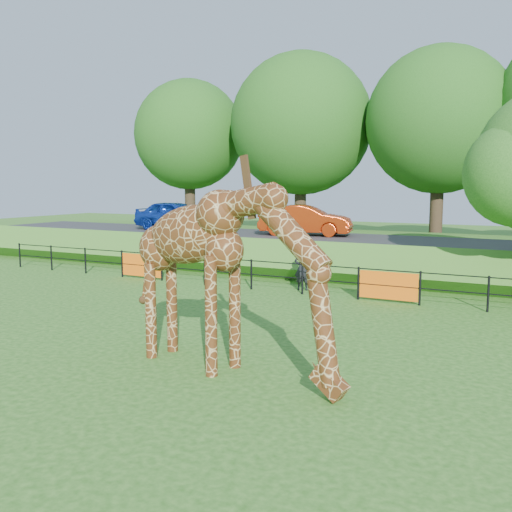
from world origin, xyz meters
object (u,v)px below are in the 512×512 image
object	(u,v)px
car_blue	(176,215)
visitor	(302,268)
car_red	(305,220)
giraffe	(229,279)

from	to	relation	value
car_blue	visitor	xyz separation A→B (m)	(9.41, -5.52, -1.37)
visitor	car_red	bearing A→B (deg)	-85.60
car_blue	car_red	bearing A→B (deg)	-87.54
car_red	visitor	bearing A→B (deg)	-169.00
giraffe	car_red	xyz separation A→B (m)	(-4.41, 14.74, 0.18)
car_red	visitor	world-z (taller)	car_red
giraffe	visitor	bearing A→B (deg)	115.65
car_blue	car_red	distance (m)	7.16
car_red	visitor	size ratio (longest dim) A/B	2.65
car_red	car_blue	bearing A→B (deg)	81.11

